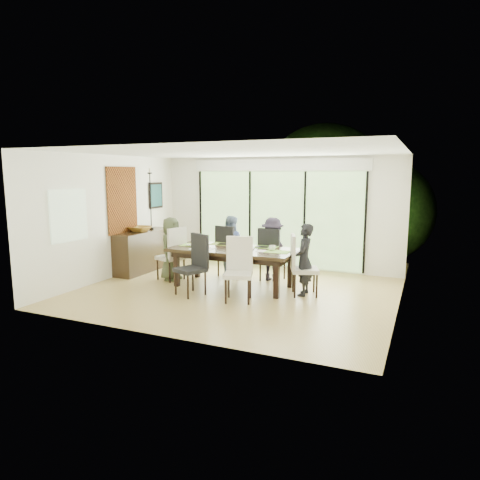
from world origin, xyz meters
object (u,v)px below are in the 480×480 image
at_px(sideboard, 143,251).
at_px(bowl, 140,229).
at_px(cup_b, 238,247).
at_px(table_top, 233,250).
at_px(person_far_right, 272,249).
at_px(person_left_end, 171,249).
at_px(person_far_left, 230,246).
at_px(laptop, 194,246).
at_px(chair_near_right, 238,270).
at_px(cup_c, 272,248).
at_px(person_right_end, 304,260).
at_px(cup_a, 206,243).
at_px(chair_far_right, 273,254).
at_px(chair_near_left, 190,265).
at_px(chair_left_end, 171,253).
at_px(vase, 236,245).
at_px(chair_far_left, 231,250).
at_px(chair_right_end, 305,265).

height_order(sideboard, bowl, bowl).
bearing_deg(cup_b, table_top, 146.31).
bearing_deg(person_far_right, person_left_end, 26.45).
relative_size(person_far_left, laptop, 3.91).
bearing_deg(person_left_end, chair_near_right, -117.29).
bearing_deg(cup_c, person_far_left, 149.72).
distance_m(person_far_right, sideboard, 3.14).
height_order(person_far_right, cup_b, person_far_right).
relative_size(person_right_end, cup_a, 10.40).
relative_size(chair_far_right, chair_near_left, 1.00).
relative_size(chair_near_right, laptop, 3.33).
bearing_deg(chair_near_left, cup_a, 125.00).
height_order(chair_left_end, vase, chair_left_end).
bearing_deg(bowl, cup_a, -6.51).
height_order(chair_far_left, cup_a, chair_far_left).
height_order(laptop, cup_c, cup_c).
xyz_separation_m(person_left_end, cup_c, (2.28, 0.10, 0.16)).
xyz_separation_m(person_left_end, laptop, (0.63, -0.10, 0.13)).
bearing_deg(chair_far_left, person_far_right, -171.11).
relative_size(chair_near_left, person_far_left, 0.85).
height_order(laptop, cup_b, cup_b).
height_order(table_top, chair_far_right, chair_far_right).
bearing_deg(cup_a, chair_near_left, -78.91).
height_order(chair_left_end, chair_far_right, same).
distance_m(chair_far_left, cup_b, 1.15).
bearing_deg(vase, chair_right_end, -1.97).
bearing_deg(person_right_end, chair_near_left, -72.16).
distance_m(person_far_left, cup_c, 1.46).
height_order(chair_left_end, bowl, chair_left_end).
bearing_deg(cup_c, cup_b, -162.90).
height_order(chair_near_left, vase, chair_near_left).
bearing_deg(cup_b, person_far_left, 122.83).
bearing_deg(chair_far_right, chair_right_end, 140.54).
xyz_separation_m(chair_right_end, chair_far_right, (-0.95, 0.85, 0.00)).
distance_m(chair_right_end, chair_far_left, 2.13).
xyz_separation_m(chair_near_left, chair_near_right, (1.00, 0.00, 0.00)).
bearing_deg(person_far_left, person_left_end, 37.48).
distance_m(cup_b, bowl, 2.75).
height_order(chair_far_right, bowl, chair_far_right).
bearing_deg(cup_c, cup_a, 178.09).
bearing_deg(table_top, chair_left_end, 180.00).
bearing_deg(bowl, chair_near_right, -21.95).
height_order(chair_left_end, cup_a, chair_left_end).
xyz_separation_m(person_far_left, cup_c, (1.25, -0.73, 0.16)).
relative_size(table_top, cup_b, 24.00).
distance_m(person_left_end, cup_b, 1.64).
bearing_deg(person_far_right, table_top, 60.68).
xyz_separation_m(chair_right_end, person_far_right, (-0.95, 0.83, 0.10)).
xyz_separation_m(chair_near_right, person_left_end, (-1.98, 0.87, 0.10)).
height_order(chair_right_end, person_far_left, person_far_left).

